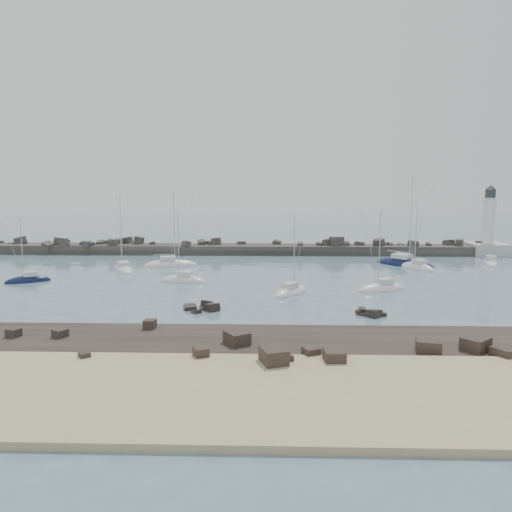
{
  "coord_description": "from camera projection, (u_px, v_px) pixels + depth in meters",
  "views": [
    {
      "loc": [
        3.62,
        -62.61,
        13.47
      ],
      "look_at": [
        1.38,
        12.0,
        3.12
      ],
      "focal_mm": 35.0,
      "sensor_mm": 36.0,
      "label": 1
    }
  ],
  "objects": [
    {
      "name": "ground",
      "position": [
        242.0,
        293.0,
        63.95
      ],
      "size": [
        400.0,
        400.0,
        0.0
      ],
      "primitive_type": "plane",
      "color": "slate",
      "rests_on": "ground"
    },
    {
      "name": "sand_strip",
      "position": [
        214.0,
        397.0,
        32.27
      ],
      "size": [
        140.0,
        14.0,
        1.0
      ],
      "primitive_type": "cube",
      "color": "tan",
      "rests_on": "ground"
    },
    {
      "name": "rock_shelf",
      "position": [
        234.0,
        347.0,
        42.13
      ],
      "size": [
        140.0,
        12.65,
        1.97
      ],
      "color": "black",
      "rests_on": "ground"
    },
    {
      "name": "rock_cluster_near",
      "position": [
        204.0,
        309.0,
        55.21
      ],
      "size": [
        4.34,
        3.96,
        1.52
      ],
      "color": "black",
      "rests_on": "ground"
    },
    {
      "name": "rock_cluster_far",
      "position": [
        371.0,
        315.0,
        52.56
      ],
      "size": [
        3.13,
        3.31,
        1.49
      ],
      "color": "black",
      "rests_on": "ground"
    },
    {
      "name": "breakwater",
      "position": [
        216.0,
        252.0,
        101.78
      ],
      "size": [
        115.0,
        7.71,
        5.08
      ],
      "color": "#2F2D2A",
      "rests_on": "ground"
    },
    {
      "name": "lighthouse",
      "position": [
        487.0,
        239.0,
        99.75
      ],
      "size": [
        7.0,
        7.0,
        14.6
      ],
      "color": "#B0B0AA",
      "rests_on": "ground"
    },
    {
      "name": "sailboat_1",
      "position": [
        123.0,
        270.0,
        80.89
      ],
      "size": [
        6.09,
        8.67,
        13.22
      ],
      "color": "white",
      "rests_on": "ground"
    },
    {
      "name": "sailboat_2",
      "position": [
        28.0,
        281.0,
        71.23
      ],
      "size": [
        6.31,
        4.7,
        10.0
      ],
      "color": "#0D1939",
      "rests_on": "ground"
    },
    {
      "name": "sailboat_3",
      "position": [
        171.0,
        265.0,
        85.57
      ],
      "size": [
        9.42,
        4.46,
        14.3
      ],
      "color": "white",
      "rests_on": "ground"
    },
    {
      "name": "sailboat_4",
      "position": [
        183.0,
        281.0,
        71.4
      ],
      "size": [
        7.22,
        3.63,
        11.09
      ],
      "color": "white",
      "rests_on": "ground"
    },
    {
      "name": "sailboat_5",
      "position": [
        291.0,
        292.0,
        63.57
      ],
      "size": [
        5.68,
        7.06,
        11.21
      ],
      "color": "white",
      "rests_on": "ground"
    },
    {
      "name": "sailboat_6",
      "position": [
        404.0,
        265.0,
        86.36
      ],
      "size": [
        10.06,
        10.13,
        17.13
      ],
      "color": "#0D1939",
      "rests_on": "ground"
    },
    {
      "name": "sailboat_7",
      "position": [
        382.0,
        289.0,
        65.46
      ],
      "size": [
        7.49,
        4.9,
        11.55
      ],
      "color": "white",
      "rests_on": "ground"
    },
    {
      "name": "sailboat_8",
      "position": [
        417.0,
        268.0,
        82.73
      ],
      "size": [
        5.7,
        7.72,
        12.06
      ],
      "color": "white",
      "rests_on": "ground"
    },
    {
      "name": "sailboat_10",
      "position": [
        490.0,
        264.0,
        87.42
      ],
      "size": [
        4.29,
        7.66,
        11.73
      ],
      "color": "white",
      "rests_on": "ground"
    }
  ]
}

